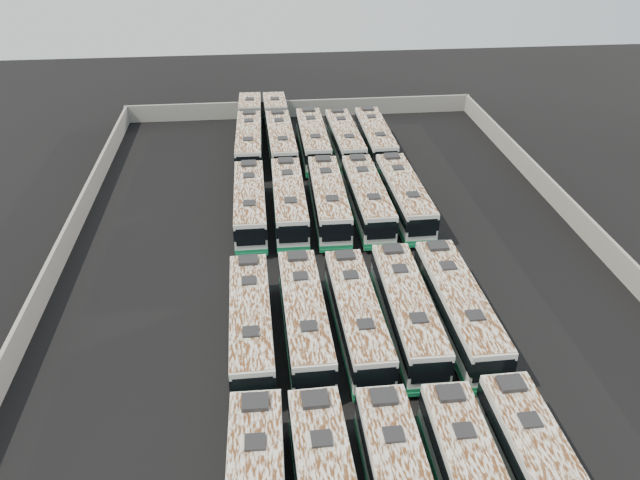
{
  "coord_description": "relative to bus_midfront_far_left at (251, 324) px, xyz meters",
  "views": [
    {
      "loc": [
        -5.74,
        -42.77,
        27.85
      ],
      "look_at": [
        -1.12,
        1.37,
        1.6
      ],
      "focal_mm": 35.0,
      "sensor_mm": 36.0,
      "label": 1
    }
  ],
  "objects": [
    {
      "name": "bus_midfront_far_right",
      "position": [
        14.22,
        0.1,
        0.08
      ],
      "size": [
        3.03,
        13.44,
        3.78
      ],
      "rotation": [
        0.0,
        0.0,
        0.01
      ],
      "color": "beige",
      "rests_on": "ground"
    },
    {
      "name": "bus_midback_center",
      "position": [
        7.25,
        17.43,
        0.07
      ],
      "size": [
        3.05,
        13.42,
        3.77
      ],
      "rotation": [
        0.0,
        0.0,
        -0.02
      ],
      "color": "beige",
      "rests_on": "ground"
    },
    {
      "name": "bus_midback_right",
      "position": [
        10.82,
        17.38,
        0.07
      ],
      "size": [
        2.96,
        13.39,
        3.77
      ],
      "rotation": [
        0.0,
        0.0,
        0.01
      ],
      "color": "beige",
      "rests_on": "ground"
    },
    {
      "name": "bus_midback_left",
      "position": [
        3.62,
        17.51,
        0.05
      ],
      "size": [
        2.89,
        13.23,
        3.73
      ],
      "rotation": [
        0.0,
        0.0,
        -0.01
      ],
      "color": "beige",
      "rests_on": "ground"
    },
    {
      "name": "bus_midfront_far_left",
      "position": [
        0.0,
        0.0,
        0.0
      ],
      "size": [
        2.89,
        12.91,
        3.63
      ],
      "rotation": [
        0.0,
        0.0,
        0.01
      ],
      "color": "beige",
      "rests_on": "ground"
    },
    {
      "name": "bus_back_left",
      "position": [
        3.56,
        35.62,
        0.03
      ],
      "size": [
        3.14,
        20.36,
        3.69
      ],
      "rotation": [
        0.0,
        0.0,
        0.02
      ],
      "color": "beige",
      "rests_on": "ground"
    },
    {
      "name": "bus_midfront_right",
      "position": [
        10.67,
        0.25,
        0.03
      ],
      "size": [
        2.84,
        13.13,
        3.7
      ],
      "rotation": [
        0.0,
        0.0,
        -0.01
      ],
      "color": "beige",
      "rests_on": "ground"
    },
    {
      "name": "ground",
      "position": [
        6.9,
        9.51,
        -1.86
      ],
      "size": [
        140.0,
        140.0,
        0.0
      ],
      "primitive_type": "plane",
      "color": "black",
      "rests_on": "ground"
    },
    {
      "name": "perimeter_wall",
      "position": [
        6.9,
        9.51,
        -0.76
      ],
      "size": [
        45.2,
        73.2,
        2.2
      ],
      "color": "gray",
      "rests_on": "ground"
    },
    {
      "name": "bus_midfront_center",
      "position": [
        7.16,
        0.01,
        -0.01
      ],
      "size": [
        2.98,
        12.86,
        3.61
      ],
      "rotation": [
        0.0,
        0.0,
        0.02
      ],
      "color": "beige",
      "rests_on": "ground"
    },
    {
      "name": "bus_back_center",
      "position": [
        7.22,
        32.28,
        0.06
      ],
      "size": [
        2.82,
        13.28,
        3.75
      ],
      "rotation": [
        0.0,
        0.0,
        0.0
      ],
      "color": "beige",
      "rests_on": "ground"
    },
    {
      "name": "bus_midback_far_right",
      "position": [
        14.3,
        17.47,
        0.06
      ],
      "size": [
        3.02,
        13.33,
        3.75
      ],
      "rotation": [
        0.0,
        0.0,
        0.02
      ],
      "color": "beige",
      "rests_on": "ground"
    },
    {
      "name": "bus_midback_far_left",
      "position": [
        0.07,
        17.38,
        0.02
      ],
      "size": [
        2.78,
        13.05,
        3.68
      ],
      "rotation": [
        0.0,
        0.0,
        0.0
      ],
      "color": "beige",
      "rests_on": "ground"
    },
    {
      "name": "bus_back_right",
      "position": [
        10.79,
        32.13,
        -0.0
      ],
      "size": [
        3.04,
        12.92,
        3.62
      ],
      "rotation": [
        0.0,
        0.0,
        0.03
      ],
      "color": "beige",
      "rests_on": "ground"
    },
    {
      "name": "bus_back_far_left",
      "position": [
        0.16,
        35.84,
        0.02
      ],
      "size": [
        3.15,
        20.31,
        3.68
      ],
      "rotation": [
        0.0,
        0.0,
        -0.02
      ],
      "color": "beige",
      "rests_on": "ground"
    },
    {
      "name": "bus_midfront_left",
      "position": [
        3.6,
        0.17,
        0.0
      ],
      "size": [
        2.93,
        12.95,
        3.64
      ],
      "rotation": [
        0.0,
        0.0,
        0.02
      ],
      "color": "beige",
      "rests_on": "ground"
    },
    {
      "name": "bus_back_far_right",
      "position": [
        14.27,
        32.25,
        0.02
      ],
      "size": [
        2.8,
        13.02,
        3.67
      ],
      "rotation": [
        0.0,
        0.0,
        -0.0
      ],
      "color": "beige",
      "rests_on": "ground"
    }
  ]
}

